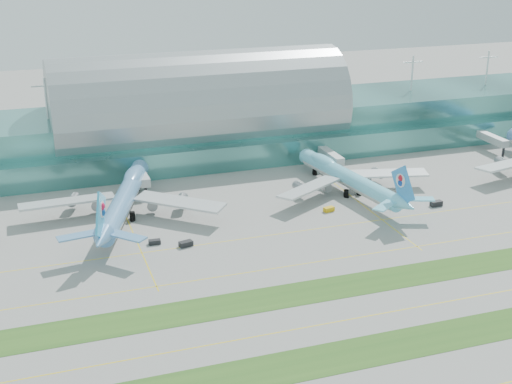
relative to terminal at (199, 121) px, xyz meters
name	(u,v)px	position (x,y,z in m)	size (l,w,h in m)	color
ground	(323,294)	(-0.01, -128.79, -14.23)	(700.00, 700.00, 0.00)	gray
terminal	(199,121)	(0.00, 0.00, 0.00)	(340.00, 69.10, 36.00)	#3D7A75
grass_strip_near	(373,350)	(-0.01, -156.79, -14.19)	(420.00, 12.00, 0.08)	#2D591E
grass_strip_far	(320,290)	(-0.01, -126.79, -14.19)	(420.00, 12.00, 0.08)	#2D591E
taxiline_b	(346,320)	(-0.01, -142.79, -14.22)	(420.00, 0.35, 0.01)	yellow
taxiline_c	(298,265)	(-0.01, -110.79, -14.22)	(420.00, 0.35, 0.01)	yellow
taxiline_d	(271,235)	(-0.01, -88.79, -14.22)	(420.00, 0.35, 0.01)	yellow
airliner_b	(125,197)	(-40.47, -58.17, -7.66)	(64.39, 74.90, 21.30)	#5A91C6
airliner_c	(347,177)	(38.49, -61.71, -8.19)	(62.01, 70.99, 19.57)	#6BCFED
gse_c	(155,242)	(-35.79, -83.82, -13.53)	(3.56, 1.86, 1.39)	black
gse_d	(186,244)	(-27.16, -88.33, -13.43)	(4.04, 2.18, 1.59)	black
gse_e	(329,209)	(25.03, -76.50, -13.46)	(3.62, 1.84, 1.53)	gold
gse_f	(436,204)	(61.97, -83.84, -13.32)	(4.18, 2.01, 1.82)	black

